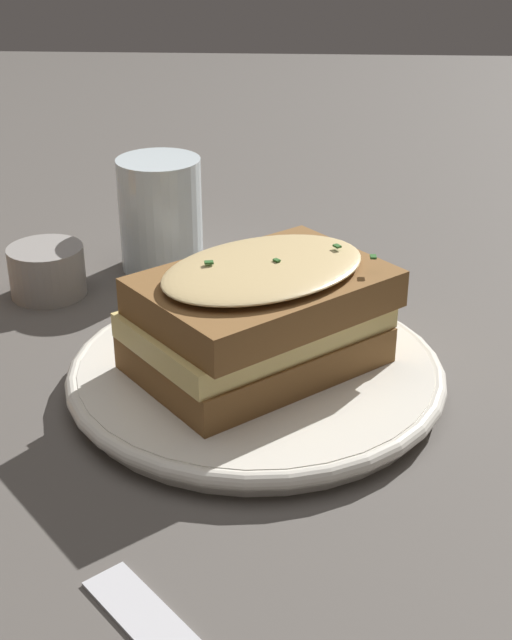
{
  "coord_description": "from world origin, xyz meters",
  "views": [
    {
      "loc": [
        -0.01,
        0.46,
        0.29
      ],
      "look_at": [
        0.01,
        -0.03,
        0.05
      ],
      "focal_mm": 50.0,
      "sensor_mm": 36.0,
      "label": 1
    }
  ],
  "objects_px": {
    "sandwich": "(259,315)",
    "water_glass": "(161,214)",
    "condiment_pot": "(47,271)",
    "dinner_plate": "(256,374)"
  },
  "relations": [
    {
      "from": "water_glass",
      "to": "condiment_pot",
      "type": "height_order",
      "value": "water_glass"
    },
    {
      "from": "sandwich",
      "to": "condiment_pot",
      "type": "xyz_separation_m",
      "value": [
        0.17,
        -0.13,
        -0.03
      ]
    },
    {
      "from": "sandwich",
      "to": "water_glass",
      "type": "xyz_separation_m",
      "value": [
        0.09,
        -0.19,
        -0.01
      ]
    },
    {
      "from": "dinner_plate",
      "to": "water_glass",
      "type": "height_order",
      "value": "water_glass"
    },
    {
      "from": "water_glass",
      "to": "condiment_pot",
      "type": "relative_size",
      "value": 1.58
    },
    {
      "from": "dinner_plate",
      "to": "condiment_pot",
      "type": "distance_m",
      "value": 0.21
    },
    {
      "from": "sandwich",
      "to": "condiment_pot",
      "type": "distance_m",
      "value": 0.22
    },
    {
      "from": "sandwich",
      "to": "dinner_plate",
      "type": "bearing_deg",
      "value": -8.7
    },
    {
      "from": "condiment_pot",
      "to": "water_glass",
      "type": "bearing_deg",
      "value": -143.87
    },
    {
      "from": "sandwich",
      "to": "water_glass",
      "type": "bearing_deg",
      "value": -65.19
    }
  ]
}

